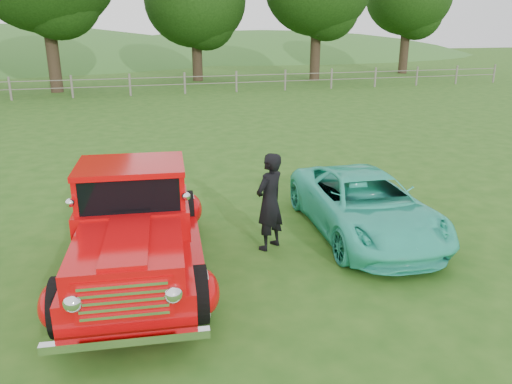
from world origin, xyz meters
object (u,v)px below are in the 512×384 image
object	(u,v)px
teal_sedan	(365,205)
man	(270,202)
tree_near_east	(195,1)
red_pickup	(136,225)

from	to	relation	value
teal_sedan	man	xyz separation A→B (m)	(-1.86, -0.11, 0.28)
tree_near_east	teal_sedan	world-z (taller)	tree_near_east
tree_near_east	man	size ratio (longest dim) A/B	4.94
tree_near_east	teal_sedan	xyz separation A→B (m)	(-1.95, -27.85, -4.68)
man	red_pickup	bearing A→B (deg)	-27.09
tree_near_east	teal_sedan	size ratio (longest dim) A/B	2.05
tree_near_east	red_pickup	size ratio (longest dim) A/B	1.62
man	tree_near_east	bearing A→B (deg)	-132.21
tree_near_east	teal_sedan	distance (m)	28.30
red_pickup	teal_sedan	bearing A→B (deg)	12.03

